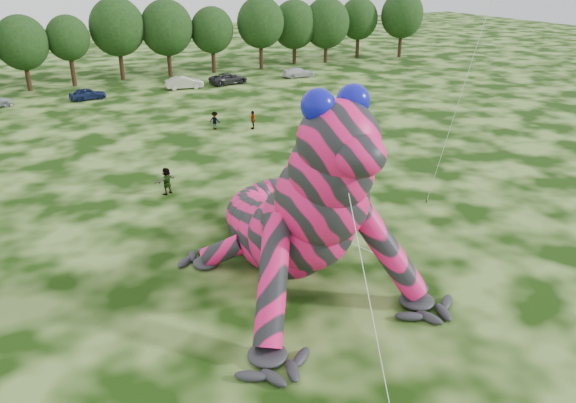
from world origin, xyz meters
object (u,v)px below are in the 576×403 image
Objects in this scene: car_6 at (229,79)px; spectator_2 at (215,121)px; inflatable_gecko at (276,173)px; tree_8 at (24,53)px; tree_11 at (167,38)px; tree_10 at (119,39)px; tree_13 at (261,33)px; tree_9 at (70,51)px; car_7 at (298,72)px; car_4 at (87,94)px; spectator_3 at (253,120)px; spectator_5 at (167,181)px; tree_14 at (294,32)px; tree_15 at (326,30)px; car_5 at (184,83)px; tree_16 at (358,28)px; tree_12 at (213,40)px; tree_17 at (401,24)px.

spectator_2 reaches higher than car_6.
inflatable_gecko reaches higher than tree_8.
tree_8 is 18.05m from tree_11.
tree_13 is (19.73, -1.45, -0.19)m from tree_10.
tree_9 is 29.35m from car_7.
tree_11 is 16.38m from car_4.
tree_10 reaches higher than spectator_3.
tree_13 reaches higher than spectator_5.
tree_14 is 5.10m from tree_15.
car_5 is 5.95m from car_6.
tree_10 reaches higher than car_7.
tree_10 is 24.01m from car_7.
tree_8 is 42.70m from tree_15.
tree_8 is 0.95× the size of tree_14.
tree_16 is 2.33× the size of car_4.
car_6 is 2.63× the size of spectator_5.
tree_10 is 12.57m from car_4.
car_5 is (5.51, -9.34, -4.50)m from tree_10.
car_5 is at bearing -129.92° from tree_12.
tree_16 is (18.32, 2.25, -0.38)m from tree_13.
car_4 is (-37.25, -9.15, -4.13)m from tree_15.
tree_12 is 2.23× the size of car_4.
tree_9 is 0.83× the size of tree_10.
tree_12 is at bearing -175.82° from tree_14.
inflatable_gecko is 4.53× the size of car_5.
tree_12 is (16.54, 52.99, -0.71)m from inflatable_gecko.
car_7 is at bearing 57.99° from inflatable_gecko.
inflatable_gecko is 2.06× the size of tree_11.
car_7 is at bearing -16.15° from tree_9.
tree_11 reaches higher than tree_9.
tree_10 is 1.17× the size of tree_12.
tree_12 is 11.69m from car_5.
spectator_2 is (-9.04, -18.95, 0.16)m from car_6.
spectator_5 is at bearing -20.29° from spectator_3.
car_6 is (5.94, 0.14, -0.06)m from car_5.
car_7 is (33.25, -7.74, -3.83)m from tree_8.
inflatable_gecko is at bearing -114.31° from tree_13.
tree_16 is (31.66, 1.18, -0.35)m from tree_11.
car_4 is 27.81m from car_7.
tree_14 reaches higher than tree_16.
tree_16 is at bearing 2.61° from tree_9.
tree_13 is at bearing -165.85° from tree_14.
tree_9 reaches higher than spectator_2.
inflatable_gecko reaches higher than tree_16.
tree_15 reaches higher than spectator_3.
tree_14 is at bearing 2.64° from tree_8.
tree_9 is at bearing 60.51° from car_6.
tree_10 reaches higher than tree_17.
tree_13 is at bearing -52.30° from car_6.
tree_17 is (56.17, -0.32, 0.68)m from tree_8.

